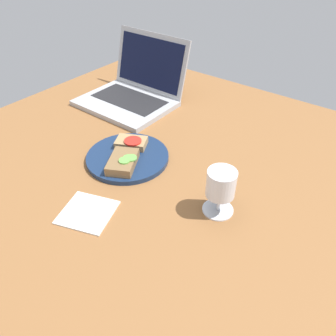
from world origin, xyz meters
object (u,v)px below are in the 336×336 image
plate (128,157)px  sandwich_with_cucumber (123,162)px  wine_glass (220,187)px  laptop (133,91)px  sandwich_with_tomato (131,142)px  napkin (88,212)px

plate → sandwich_with_cucumber: 5.46cm
wine_glass → laptop: size_ratio=0.36×
wine_glass → laptop: 63.79cm
plate → sandwich_with_tomato: 5.28cm
sandwich_with_tomato → sandwich_with_cucumber: size_ratio=0.83×
sandwich_with_tomato → sandwich_with_cucumber: bearing=-60.8°
plate → sandwich_with_cucumber: sandwich_with_cucumber is taller
sandwich_with_tomato → wine_glass: 35.02cm
plate → wine_glass: size_ratio=2.02×
sandwich_with_cucumber → napkin: 18.33cm
laptop → plate: bearing=-50.2°
sandwich_with_tomato → laptop: 32.60cm
plate → laptop: 37.54cm
wine_glass → napkin: size_ratio=0.98×
plate → laptop: bearing=129.8°
sandwich_with_cucumber → laptop: size_ratio=0.39×
sandwich_with_cucumber → laptop: bearing=128.6°
plate → laptop: (-23.90, 28.74, 3.46)cm
sandwich_with_cucumber → wine_glass: wine_glass is taller
laptop → napkin: 59.57cm
sandwich_with_cucumber → napkin: (4.71, -17.52, -2.61)cm
sandwich_with_cucumber → wine_glass: 29.58cm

